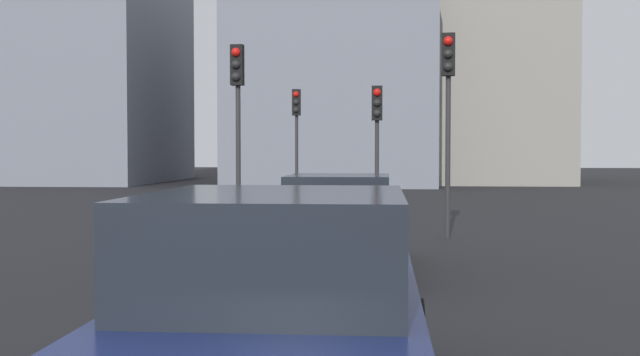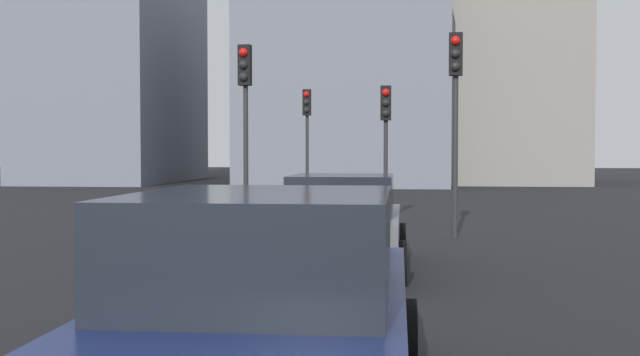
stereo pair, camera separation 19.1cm
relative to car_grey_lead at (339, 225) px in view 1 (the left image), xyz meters
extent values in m
cube|color=slate|center=(0.05, 0.00, -0.15)|extent=(4.11, 1.75, 0.65)
cube|color=#1E232B|center=(-0.15, 0.00, 0.48)|extent=(1.85, 1.54, 0.60)
cylinder|color=black|center=(1.33, -0.87, -0.41)|extent=(0.64, 0.22, 0.64)
cylinder|color=black|center=(1.33, 0.87, -0.41)|extent=(0.64, 0.22, 0.64)
cylinder|color=black|center=(-1.22, -0.87, -0.41)|extent=(0.64, 0.22, 0.64)
cylinder|color=black|center=(-1.22, 0.87, -0.41)|extent=(0.64, 0.22, 0.64)
cube|color=maroon|center=(-2.02, -0.63, -0.03)|extent=(0.03, 0.20, 0.11)
cube|color=maroon|center=(-2.02, 0.63, -0.03)|extent=(0.03, 0.20, 0.11)
cube|color=#141E4C|center=(-6.88, -0.04, -0.12)|extent=(4.56, 1.84, 0.70)
cube|color=#1E232B|center=(-7.11, -0.04, 0.56)|extent=(2.06, 1.61, 0.66)
cylinder|color=black|center=(-5.46, -0.94, -0.41)|extent=(0.64, 0.22, 0.64)
cylinder|color=black|center=(-5.47, 0.87, -0.41)|extent=(0.64, 0.22, 0.64)
cylinder|color=#2D2D30|center=(14.52, 2.39, 0.82)|extent=(0.11, 0.11, 3.09)
cube|color=black|center=(14.46, 2.39, 2.81)|extent=(0.20, 0.28, 0.90)
sphere|color=red|center=(14.35, 2.39, 3.08)|extent=(0.20, 0.20, 0.20)
sphere|color=black|center=(14.35, 2.39, 2.81)|extent=(0.20, 0.20, 0.20)
sphere|color=black|center=(14.35, 2.39, 2.54)|extent=(0.20, 0.20, 0.20)
cylinder|color=#2D2D30|center=(4.66, -2.03, 1.00)|extent=(0.11, 0.11, 3.46)
cube|color=black|center=(4.60, -2.03, 3.19)|extent=(0.23, 0.30, 0.90)
sphere|color=red|center=(4.49, -2.01, 3.46)|extent=(0.20, 0.20, 0.20)
sphere|color=black|center=(4.49, -2.01, 3.19)|extent=(0.20, 0.20, 0.20)
sphere|color=black|center=(4.49, -2.01, 2.92)|extent=(0.20, 0.20, 0.20)
cylinder|color=#2D2D30|center=(5.04, 2.58, 0.94)|extent=(0.11, 0.11, 3.33)
cube|color=black|center=(4.98, 2.59, 3.05)|extent=(0.22, 0.29, 0.90)
sphere|color=red|center=(4.87, 2.59, 3.32)|extent=(0.20, 0.20, 0.20)
sphere|color=black|center=(4.87, 2.59, 3.05)|extent=(0.20, 0.20, 0.20)
sphere|color=black|center=(4.87, 2.59, 2.78)|extent=(0.20, 0.20, 0.20)
cylinder|color=#2D2D30|center=(8.31, -0.47, 0.61)|extent=(0.11, 0.11, 2.67)
cube|color=black|center=(8.25, -0.47, 2.39)|extent=(0.20, 0.28, 0.90)
sphere|color=red|center=(8.14, -0.47, 2.66)|extent=(0.20, 0.20, 0.20)
sphere|color=black|center=(8.14, -0.47, 2.39)|extent=(0.20, 0.20, 0.20)
sphere|color=black|center=(8.14, -0.47, 2.12)|extent=(0.20, 0.20, 0.20)
cube|color=gray|center=(36.02, -5.82, 6.38)|extent=(14.79, 9.72, 14.22)
cube|color=gray|center=(31.94, 2.18, 4.45)|extent=(13.25, 10.82, 10.35)
cube|color=gray|center=(32.88, 16.18, 6.71)|extent=(13.62, 7.56, 14.87)
camera|label=1|loc=(-11.92, -0.74, 1.16)|focal=43.14mm
camera|label=2|loc=(-11.90, -0.93, 1.16)|focal=43.14mm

